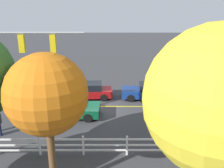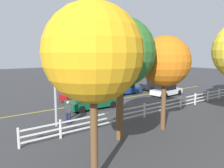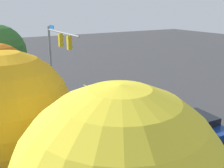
{
  "view_description": "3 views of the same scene",
  "coord_description": "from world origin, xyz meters",
  "px_view_note": "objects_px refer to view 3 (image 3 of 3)",
  "views": [
    {
      "loc": [
        -0.97,
        18.13,
        7.72
      ],
      "look_at": [
        -1.03,
        1.73,
        2.48
      ],
      "focal_mm": 38.62,
      "sensor_mm": 36.0,
      "label": 1
    },
    {
      "loc": [
        12.7,
        18.4,
        5.0
      ],
      "look_at": [
        0.17,
        2.0,
        2.11
      ],
      "focal_mm": 34.8,
      "sensor_mm": 36.0,
      "label": 2
    },
    {
      "loc": [
        -15.75,
        11.54,
        8.31
      ],
      "look_at": [
        -0.41,
        2.51,
        3.09
      ],
      "focal_mm": 42.86,
      "sensor_mm": 36.0,
      "label": 3
    }
  ],
  "objects_px": {
    "pedestrian": "(54,93)",
    "car_4": "(196,123)",
    "car_3": "(147,99)",
    "tree_2": "(9,114)",
    "car_2": "(200,167)",
    "tree_3": "(0,70)",
    "car_0": "(102,103)"
  },
  "relations": [
    {
      "from": "car_0",
      "to": "tree_2",
      "type": "distance_m",
      "value": 14.0
    },
    {
      "from": "car_4",
      "to": "tree_2",
      "type": "height_order",
      "value": "tree_2"
    },
    {
      "from": "car_4",
      "to": "pedestrian",
      "type": "height_order",
      "value": "pedestrian"
    },
    {
      "from": "car_2",
      "to": "car_3",
      "type": "distance_m",
      "value": 10.04
    },
    {
      "from": "car_0",
      "to": "car_4",
      "type": "bearing_deg",
      "value": 30.28
    },
    {
      "from": "car_3",
      "to": "pedestrian",
      "type": "xyz_separation_m",
      "value": [
        4.86,
        6.48,
        0.24
      ]
    },
    {
      "from": "car_0",
      "to": "car_3",
      "type": "distance_m",
      "value": 3.87
    },
    {
      "from": "car_2",
      "to": "car_3",
      "type": "bearing_deg",
      "value": 154.35
    },
    {
      "from": "car_3",
      "to": "tree_3",
      "type": "xyz_separation_m",
      "value": [
        0.32,
        11.27,
        3.8
      ]
    },
    {
      "from": "car_2",
      "to": "car_4",
      "type": "bearing_deg",
      "value": 131.3
    },
    {
      "from": "car_3",
      "to": "pedestrian",
      "type": "distance_m",
      "value": 8.11
    },
    {
      "from": "car_2",
      "to": "tree_3",
      "type": "relative_size",
      "value": 0.69
    },
    {
      "from": "tree_2",
      "to": "tree_3",
      "type": "height_order",
      "value": "tree_2"
    },
    {
      "from": "car_3",
      "to": "tree_2",
      "type": "relative_size",
      "value": 0.67
    },
    {
      "from": "car_4",
      "to": "tree_3",
      "type": "distance_m",
      "value": 13.2
    },
    {
      "from": "car_0",
      "to": "car_3",
      "type": "bearing_deg",
      "value": 75.41
    },
    {
      "from": "car_0",
      "to": "pedestrian",
      "type": "distance_m",
      "value": 4.68
    },
    {
      "from": "tree_2",
      "to": "tree_3",
      "type": "distance_m",
      "value": 9.36
    },
    {
      "from": "car_3",
      "to": "tree_2",
      "type": "distance_m",
      "value": 15.89
    },
    {
      "from": "car_0",
      "to": "car_3",
      "type": "height_order",
      "value": "car_3"
    },
    {
      "from": "car_3",
      "to": "pedestrian",
      "type": "relative_size",
      "value": 2.8
    },
    {
      "from": "car_0",
      "to": "car_2",
      "type": "bearing_deg",
      "value": 0.98
    },
    {
      "from": "car_4",
      "to": "pedestrian",
      "type": "xyz_separation_m",
      "value": [
        10.44,
        6.38,
        0.26
      ]
    },
    {
      "from": "car_4",
      "to": "tree_2",
      "type": "distance_m",
      "value": 13.46
    },
    {
      "from": "car_3",
      "to": "car_4",
      "type": "distance_m",
      "value": 5.58
    },
    {
      "from": "car_3",
      "to": "car_0",
      "type": "bearing_deg",
      "value": 70.44
    },
    {
      "from": "car_0",
      "to": "car_2",
      "type": "distance_m",
      "value": 10.36
    },
    {
      "from": "car_2",
      "to": "tree_3",
      "type": "bearing_deg",
      "value": -145.27
    },
    {
      "from": "car_2",
      "to": "pedestrian",
      "type": "xyz_separation_m",
      "value": [
        14.12,
        2.61,
        0.27
      ]
    },
    {
      "from": "tree_3",
      "to": "pedestrian",
      "type": "bearing_deg",
      "value": -46.48
    },
    {
      "from": "pedestrian",
      "to": "car_4",
      "type": "bearing_deg",
      "value": 149.49
    },
    {
      "from": "car_2",
      "to": "pedestrian",
      "type": "bearing_deg",
      "value": -172.47
    }
  ]
}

